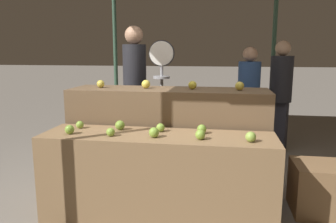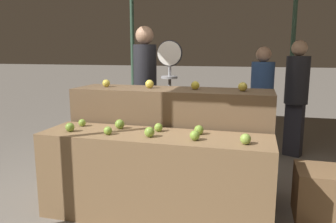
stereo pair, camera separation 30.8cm
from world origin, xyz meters
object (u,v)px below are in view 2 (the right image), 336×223
Objects in this scene: person_vendor_at_scale at (145,82)px; person_customer_right at (296,90)px; wooden_crate_side at (323,195)px; person_customer_left at (262,95)px; produce_scale at (170,76)px.

person_vendor_at_scale is 1.11× the size of person_customer_right.
person_customer_left is at bearing 108.02° from wooden_crate_side.
person_vendor_at_scale is at bearing 44.73° from person_customer_right.
person_customer_right is at bearing 92.09° from wooden_crate_side.
produce_scale is 0.89× the size of person_vendor_at_scale.
person_customer_right is at bearing -127.08° from person_customer_left.
person_customer_right is at bearing 33.36° from produce_scale.
person_vendor_at_scale is at bearing 44.22° from person_customer_left.
person_customer_right is (0.47, 0.23, 0.05)m from person_customer_left.
person_customer_right is at bearing 171.85° from person_vendor_at_scale.
person_customer_left is (1.51, 0.49, -0.17)m from person_vendor_at_scale.
produce_scale is 0.53m from person_vendor_at_scale.
person_customer_right reaches higher than produce_scale.
wooden_crate_side is at bearing -27.69° from produce_scale.
person_vendor_at_scale reaches higher than wooden_crate_side.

